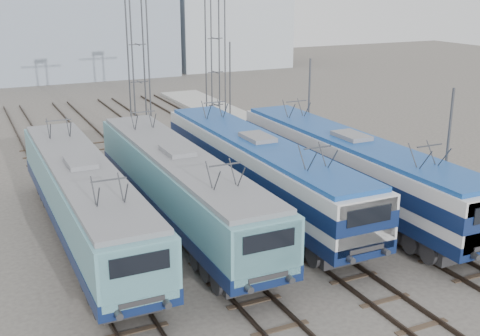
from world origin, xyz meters
The scene contains 13 objects.
ground centered at (0.00, 0.00, 0.00)m, with size 160.00×160.00×0.00m, color #514C47.
platform centered at (10.20, 8.00, 0.15)m, with size 4.00×70.00×0.30m, color #9E9E99.
locomotive_far_left centered at (-6.75, 8.06, 2.26)m, with size 2.88×18.19×3.42m.
locomotive_center_left centered at (-2.25, 7.91, 2.29)m, with size 2.91×18.41×3.47m.
locomotive_center_right centered at (2.25, 8.45, 2.38)m, with size 2.96×18.70×3.52m.
locomotive_far_right centered at (6.75, 6.64, 2.38)m, with size 2.96×18.73×3.52m.
catenary_tower_west centered at (0.00, 22.00, 6.64)m, with size 4.50×1.20×12.00m.
catenary_tower_east centered at (6.50, 24.00, 6.64)m, with size 4.50×1.20×12.00m.
mast_front centered at (8.60, 2.00, 3.50)m, with size 0.12×0.12×7.00m, color #3F4247.
mast_mid centered at (8.60, 14.00, 3.50)m, with size 0.12×0.12×7.00m, color #3F4247.
mast_rear centered at (8.60, 26.00, 3.50)m, with size 0.12×0.12×7.00m, color #3F4247.
building_center centered at (4.00, 62.00, 9.00)m, with size 22.00×14.00×18.00m, color #8694A7.
building_east centered at (24.00, 62.00, 6.00)m, with size 16.00×12.00×12.00m, color #A6B0BA.
Camera 1 is at (-11.29, -17.83, 11.43)m, focal length 45.00 mm.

